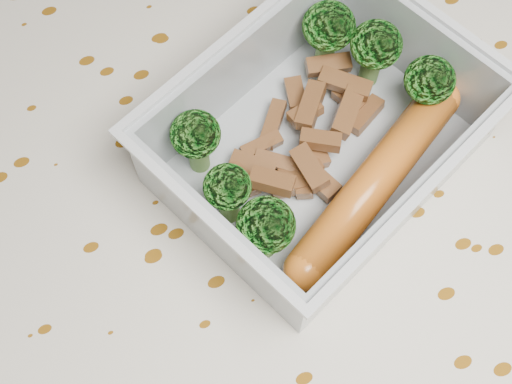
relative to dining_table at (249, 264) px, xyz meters
name	(u,v)px	position (x,y,z in m)	size (l,w,h in m)	color
dining_table	(249,264)	(0.00, 0.00, 0.00)	(1.40, 0.90, 0.75)	brown
tablecloth	(249,238)	(0.00, 0.00, 0.05)	(1.46, 0.96, 0.19)	beige
lunch_container	(320,142)	(0.05, 0.02, 0.11)	(0.21, 0.19, 0.06)	silver
broccoli_florets	(312,111)	(0.05, 0.03, 0.12)	(0.15, 0.13, 0.05)	#608C3F
meat_pile	(307,138)	(0.05, 0.02, 0.10)	(0.10, 0.08, 0.03)	brown
sausage	(376,180)	(0.07, -0.02, 0.11)	(0.13, 0.08, 0.02)	orange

